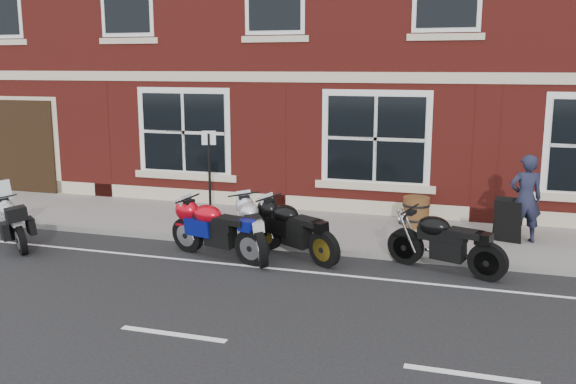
{
  "coord_description": "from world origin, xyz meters",
  "views": [
    {
      "loc": [
        4.04,
        -10.52,
        3.7
      ],
      "look_at": [
        0.24,
        1.6,
        1.17
      ],
      "focal_mm": 40.0,
      "sensor_mm": 36.0,
      "label": 1
    }
  ],
  "objects_px": {
    "pedestrian_left": "(525,198)",
    "barrel_planter": "(416,212)",
    "moto_sport_black": "(295,227)",
    "a_board_sign": "(507,220)",
    "moto_sport_silver": "(255,225)",
    "parking_sign": "(210,172)",
    "moto_naked_black": "(444,240)",
    "moto_touring_silver": "(14,221)",
    "moto_sport_red": "(218,228)"
  },
  "relations": [
    {
      "from": "moto_touring_silver",
      "to": "barrel_planter",
      "type": "distance_m",
      "value": 8.59
    },
    {
      "from": "barrel_planter",
      "to": "a_board_sign",
      "type": "bearing_deg",
      "value": -19.53
    },
    {
      "from": "moto_naked_black",
      "to": "a_board_sign",
      "type": "distance_m",
      "value": 2.31
    },
    {
      "from": "parking_sign",
      "to": "moto_sport_silver",
      "type": "bearing_deg",
      "value": -61.03
    },
    {
      "from": "moto_sport_black",
      "to": "moto_sport_silver",
      "type": "relative_size",
      "value": 1.0
    },
    {
      "from": "a_board_sign",
      "to": "pedestrian_left",
      "type": "bearing_deg",
      "value": 30.64
    },
    {
      "from": "pedestrian_left",
      "to": "moto_naked_black",
      "type": "bearing_deg",
      "value": 41.23
    },
    {
      "from": "moto_sport_silver",
      "to": "moto_sport_black",
      "type": "bearing_deg",
      "value": -25.56
    },
    {
      "from": "moto_sport_silver",
      "to": "pedestrian_left",
      "type": "xyz_separation_m",
      "value": [
        5.08,
        2.11,
        0.44
      ]
    },
    {
      "from": "moto_sport_silver",
      "to": "a_board_sign",
      "type": "distance_m",
      "value": 5.18
    },
    {
      "from": "moto_sport_red",
      "to": "parking_sign",
      "type": "height_order",
      "value": "parking_sign"
    },
    {
      "from": "a_board_sign",
      "to": "moto_sport_silver",
      "type": "bearing_deg",
      "value": -141.47
    },
    {
      "from": "moto_sport_silver",
      "to": "moto_touring_silver",
      "type": "bearing_deg",
      "value": 160.23
    },
    {
      "from": "moto_touring_silver",
      "to": "moto_sport_red",
      "type": "bearing_deg",
      "value": -44.15
    },
    {
      "from": "pedestrian_left",
      "to": "a_board_sign",
      "type": "bearing_deg",
      "value": 1.02
    },
    {
      "from": "moto_sport_silver",
      "to": "parking_sign",
      "type": "height_order",
      "value": "parking_sign"
    },
    {
      "from": "pedestrian_left",
      "to": "barrel_planter",
      "type": "relative_size",
      "value": 2.67
    },
    {
      "from": "moto_touring_silver",
      "to": "moto_sport_black",
      "type": "height_order",
      "value": "moto_touring_silver"
    },
    {
      "from": "moto_naked_black",
      "to": "pedestrian_left",
      "type": "xyz_separation_m",
      "value": [
        1.45,
        2.1,
        0.44
      ]
    },
    {
      "from": "moto_sport_red",
      "to": "moto_naked_black",
      "type": "distance_m",
      "value": 4.26
    },
    {
      "from": "moto_sport_silver",
      "to": "parking_sign",
      "type": "bearing_deg",
      "value": 110.42
    },
    {
      "from": "moto_sport_silver",
      "to": "a_board_sign",
      "type": "relative_size",
      "value": 2.28
    },
    {
      "from": "moto_naked_black",
      "to": "moto_sport_silver",
      "type": "bearing_deg",
      "value": 110.58
    },
    {
      "from": "moto_sport_red",
      "to": "pedestrian_left",
      "type": "bearing_deg",
      "value": -48.88
    },
    {
      "from": "moto_touring_silver",
      "to": "pedestrian_left",
      "type": "height_order",
      "value": "pedestrian_left"
    },
    {
      "from": "moto_touring_silver",
      "to": "moto_sport_silver",
      "type": "height_order",
      "value": "moto_touring_silver"
    },
    {
      "from": "moto_sport_black",
      "to": "parking_sign",
      "type": "height_order",
      "value": "parking_sign"
    },
    {
      "from": "moto_sport_red",
      "to": "a_board_sign",
      "type": "bearing_deg",
      "value": -48.37
    },
    {
      "from": "moto_touring_silver",
      "to": "moto_naked_black",
      "type": "height_order",
      "value": "moto_touring_silver"
    },
    {
      "from": "moto_naked_black",
      "to": "a_board_sign",
      "type": "relative_size",
      "value": 2.44
    },
    {
      "from": "moto_touring_silver",
      "to": "moto_sport_black",
      "type": "distance_m",
      "value": 5.84
    },
    {
      "from": "moto_sport_silver",
      "to": "a_board_sign",
      "type": "bearing_deg",
      "value": -7.12
    },
    {
      "from": "parking_sign",
      "to": "moto_naked_black",
      "type": "bearing_deg",
      "value": -35.01
    },
    {
      "from": "moto_touring_silver",
      "to": "pedestrian_left",
      "type": "relative_size",
      "value": 0.88
    },
    {
      "from": "pedestrian_left",
      "to": "barrel_planter",
      "type": "height_order",
      "value": "pedestrian_left"
    },
    {
      "from": "moto_naked_black",
      "to": "parking_sign",
      "type": "bearing_deg",
      "value": 96.94
    },
    {
      "from": "moto_sport_black",
      "to": "a_board_sign",
      "type": "distance_m",
      "value": 4.42
    },
    {
      "from": "barrel_planter",
      "to": "parking_sign",
      "type": "xyz_separation_m",
      "value": [
        -4.35,
        -1.47,
        0.91
      ]
    },
    {
      "from": "barrel_planter",
      "to": "parking_sign",
      "type": "distance_m",
      "value": 4.68
    },
    {
      "from": "moto_touring_silver",
      "to": "parking_sign",
      "type": "xyz_separation_m",
      "value": [
        3.44,
        2.15,
        0.84
      ]
    },
    {
      "from": "barrel_planter",
      "to": "moto_sport_silver",
      "type": "bearing_deg",
      "value": -136.4
    },
    {
      "from": "moto_sport_silver",
      "to": "moto_naked_black",
      "type": "distance_m",
      "value": 3.63
    },
    {
      "from": "moto_naked_black",
      "to": "a_board_sign",
      "type": "height_order",
      "value": "moto_naked_black"
    },
    {
      "from": "moto_touring_silver",
      "to": "moto_naked_black",
      "type": "xyz_separation_m",
      "value": [
        8.59,
        0.92,
        0.06
      ]
    },
    {
      "from": "moto_touring_silver",
      "to": "parking_sign",
      "type": "bearing_deg",
      "value": -18.43
    },
    {
      "from": "moto_touring_silver",
      "to": "pedestrian_left",
      "type": "xyz_separation_m",
      "value": [
        10.03,
        3.02,
        0.5
      ]
    },
    {
      "from": "moto_sport_red",
      "to": "moto_naked_black",
      "type": "bearing_deg",
      "value": -66.97
    },
    {
      "from": "moto_sport_black",
      "to": "moto_naked_black",
      "type": "height_order",
      "value": "moto_sport_black"
    },
    {
      "from": "parking_sign",
      "to": "a_board_sign",
      "type": "bearing_deg",
      "value": -14.47
    },
    {
      "from": "parking_sign",
      "to": "pedestrian_left",
      "type": "bearing_deg",
      "value": -14.07
    }
  ]
}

